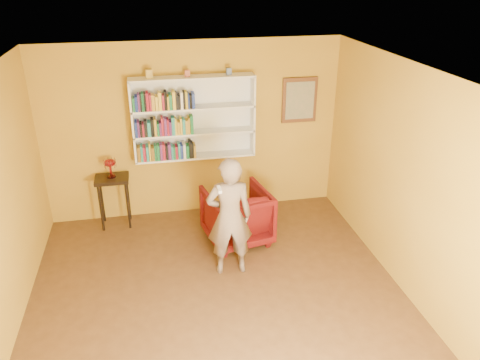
# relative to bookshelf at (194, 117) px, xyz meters

# --- Properties ---
(room_shell) EXTENTS (5.30, 5.80, 2.88)m
(room_shell) POSITION_rel_bookshelf_xyz_m (0.00, -2.41, -0.58)
(room_shell) COLOR #4B3018
(room_shell) RESTS_ON ground
(bookshelf) EXTENTS (1.80, 0.29, 1.23)m
(bookshelf) POSITION_rel_bookshelf_xyz_m (0.00, 0.00, 0.00)
(bookshelf) COLOR white
(bookshelf) RESTS_ON room_shell
(books_row_lower) EXTENTS (0.86, 0.19, 0.27)m
(books_row_lower) POSITION_rel_bookshelf_xyz_m (-0.43, -0.11, -0.47)
(books_row_lower) COLOR brown
(books_row_lower) RESTS_ON bookshelf
(books_row_middle) EXTENTS (0.84, 0.19, 0.27)m
(books_row_middle) POSITION_rel_bookshelf_xyz_m (-0.44, -0.11, -0.08)
(books_row_middle) COLOR navy
(books_row_middle) RESTS_ON bookshelf
(books_row_upper) EXTENTS (0.87, 0.19, 0.27)m
(books_row_upper) POSITION_rel_bookshelf_xyz_m (-0.43, -0.11, 0.30)
(books_row_upper) COLOR #186C38
(books_row_upper) RESTS_ON bookshelf
(ornament_left) EXTENTS (0.09, 0.09, 0.12)m
(ornament_left) POSITION_rel_bookshelf_xyz_m (-0.60, -0.06, 0.68)
(ornament_left) COLOR #B69534
(ornament_left) RESTS_ON bookshelf
(ornament_centre) EXTENTS (0.07, 0.07, 0.09)m
(ornament_centre) POSITION_rel_bookshelf_xyz_m (-0.07, -0.06, 0.67)
(ornament_centre) COLOR #A65037
(ornament_centre) RESTS_ON bookshelf
(ornament_right) EXTENTS (0.07, 0.07, 0.10)m
(ornament_right) POSITION_rel_bookshelf_xyz_m (0.53, -0.06, 0.67)
(ornament_right) COLOR slate
(ornament_right) RESTS_ON bookshelf
(framed_painting) EXTENTS (0.55, 0.05, 0.70)m
(framed_painting) POSITION_rel_bookshelf_xyz_m (1.65, 0.05, 0.16)
(framed_painting) COLOR #573018
(framed_painting) RESTS_ON room_shell
(console_table) EXTENTS (0.49, 0.37, 0.80)m
(console_table) POSITION_rel_bookshelf_xyz_m (-1.26, -0.16, -0.93)
(console_table) COLOR black
(console_table) RESTS_ON ground
(ruby_lustre) EXTENTS (0.18, 0.17, 0.29)m
(ruby_lustre) POSITION_rel_bookshelf_xyz_m (-1.26, -0.16, -0.59)
(ruby_lustre) COLOR maroon
(ruby_lustre) RESTS_ON console_table
(armchair) EXTENTS (1.00, 1.02, 0.80)m
(armchair) POSITION_rel_bookshelf_xyz_m (0.47, -0.95, -1.20)
(armchair) COLOR #460508
(armchair) RESTS_ON ground
(person) EXTENTS (0.59, 0.40, 1.59)m
(person) POSITION_rel_bookshelf_xyz_m (0.23, -1.66, -0.80)
(person) COLOR #726054
(person) RESTS_ON ground
(game_remote) EXTENTS (0.04, 0.15, 0.04)m
(game_remote) POSITION_rel_bookshelf_xyz_m (0.08, -1.91, -0.28)
(game_remote) COLOR white
(game_remote) RESTS_ON person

